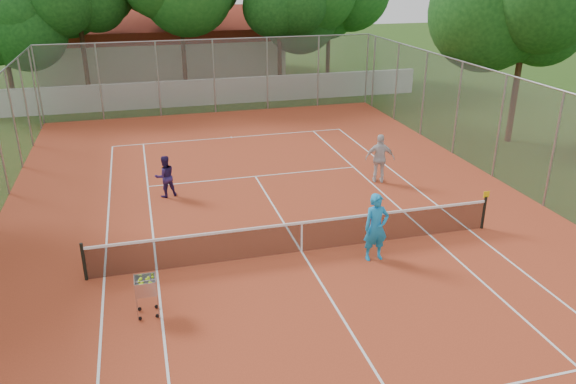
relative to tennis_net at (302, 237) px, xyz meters
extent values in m
plane|color=#203C10|center=(0.00, 0.00, -0.51)|extent=(120.00, 120.00, 0.00)
cube|color=#AC4021|center=(0.00, 0.00, -0.50)|extent=(18.00, 34.00, 0.02)
cube|color=white|center=(0.00, 0.00, -0.49)|extent=(10.98, 23.78, 0.01)
cube|color=black|center=(0.00, 0.00, 0.00)|extent=(11.88, 0.10, 0.98)
cube|color=slate|center=(0.00, 0.00, 1.49)|extent=(18.00, 34.00, 4.00)
cube|color=silver|center=(0.00, 19.00, 0.24)|extent=(26.00, 0.30, 1.50)
cube|color=beige|center=(-2.00, 29.00, 1.69)|extent=(16.40, 9.00, 4.40)
cube|color=#0D360F|center=(0.00, 22.00, 4.49)|extent=(29.00, 19.00, 10.00)
imported|color=#1889CF|center=(1.87, -0.93, 0.49)|extent=(0.72, 0.47, 1.96)
imported|color=#2B1C54|center=(-3.49, 5.28, 0.27)|extent=(0.86, 0.74, 1.52)
imported|color=silver|center=(4.44, 4.62, 0.45)|extent=(1.19, 0.81, 1.87)
cube|color=#B8B7BE|center=(-4.41, -2.05, 0.05)|extent=(0.63, 0.63, 1.08)
camera|label=1|loc=(-4.15, -13.80, 7.29)|focal=35.00mm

